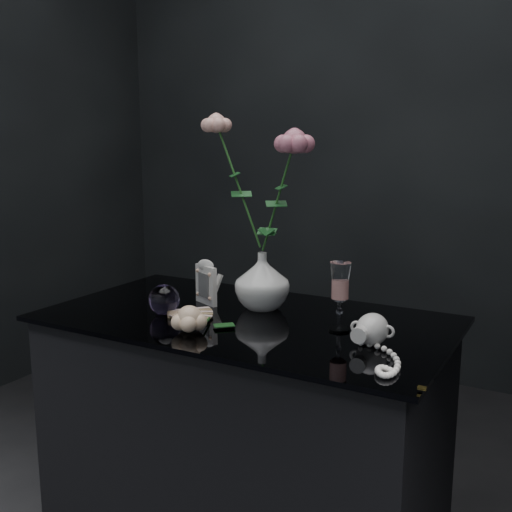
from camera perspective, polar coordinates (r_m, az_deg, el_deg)
The scene contains 9 objects.
table at distance 1.72m, azimuth -0.99°, elevation -18.04°, with size 1.05×0.58×0.76m.
vase at distance 1.62m, azimuth 0.59°, elevation -2.38°, with size 0.15×0.15×0.16m, color white.
wine_glass at distance 1.45m, azimuth 7.99°, elevation -3.86°, with size 0.05×0.05×0.17m, color white, non-canonical shape.
picture_frame at distance 1.68m, azimuth -4.78°, elevation -2.46°, with size 0.09×0.07×0.13m, color silver, non-canonical shape.
paperweight at distance 1.59m, azimuth -8.73°, elevation -4.14°, with size 0.08×0.08×0.08m, color #886CAF, non-canonical shape.
paper_fan at distance 1.57m, azimuth -8.20°, elevation -5.41°, with size 0.22×0.17×0.02m, color beige, non-canonical shape.
loose_rose at distance 1.45m, azimuth -6.37°, elevation -5.97°, with size 0.15×0.19×0.06m, color beige, non-canonical shape.
pearl_jar at distance 1.38m, azimuth 11.02°, elevation -6.73°, with size 0.25×0.26×0.08m, color white, non-canonical shape.
roses at distance 1.60m, azimuth 0.09°, elevation 7.43°, with size 0.31×0.11×0.41m.
Camera 1 is at (0.76, -1.25, 1.21)m, focal length 42.00 mm.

